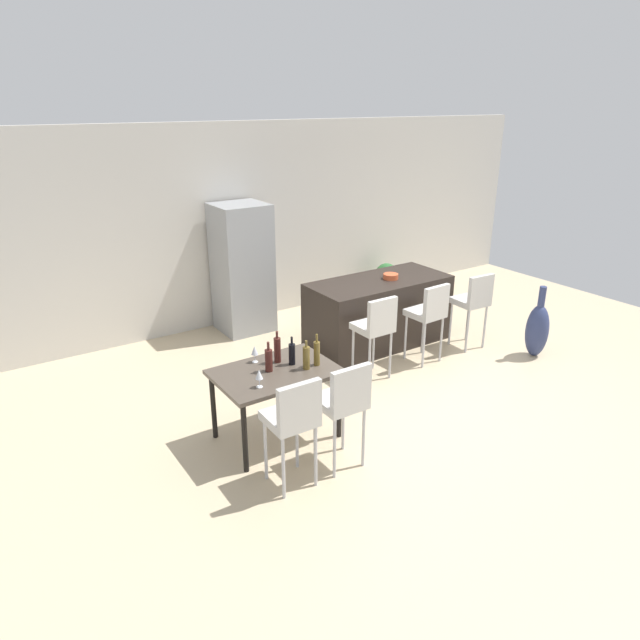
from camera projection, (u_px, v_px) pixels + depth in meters
name	position (u px, v px, depth m)	size (l,w,h in m)	color
ground_plane	(406.00, 385.00, 6.79)	(10.00, 10.00, 0.00)	#C6B28E
back_wall	(273.00, 221.00, 8.68)	(10.00, 0.12, 2.90)	beige
kitchen_island	(378.00, 312.00, 7.80)	(1.95, 0.87, 0.92)	black
bar_chair_left	(376.00, 325.00, 6.71)	(0.40, 0.40, 1.05)	beige
bar_chair_middle	(429.00, 311.00, 7.15)	(0.42, 0.42, 1.05)	beige
bar_chair_right	(474.00, 299.00, 7.57)	(0.42, 0.42, 1.05)	beige
dining_table	(275.00, 378.00, 5.52)	(1.16, 0.80, 0.74)	#4C4238
dining_chair_near	(293.00, 416.00, 4.78)	(0.41, 0.41, 1.05)	beige
dining_chair_far	(344.00, 399.00, 5.05)	(0.41, 0.41, 1.05)	beige
wine_bottle_far	(277.00, 350.00, 5.62)	(0.07, 0.07, 0.33)	#471E19
wine_bottle_left	(306.00, 357.00, 5.49)	(0.07, 0.07, 0.30)	brown
wine_bottle_near	(269.00, 360.00, 5.44)	(0.07, 0.07, 0.30)	#471E19
wine_bottle_right	(292.00, 354.00, 5.59)	(0.07, 0.07, 0.29)	black
wine_bottle_middle	(317.00, 353.00, 5.56)	(0.06, 0.06, 0.33)	brown
wine_glass_end	(259.00, 375.00, 5.14)	(0.07, 0.07, 0.17)	silver
wine_glass_corner	(255.00, 351.00, 5.63)	(0.07, 0.07, 0.17)	silver
refrigerator	(242.00, 269.00, 8.13)	(0.72, 0.68, 1.84)	#939699
fruit_bowl	(391.00, 276.00, 7.66)	(0.20, 0.20, 0.07)	#C6512D
floor_vase	(537.00, 330.00, 7.44)	(0.29, 0.29, 0.96)	navy
potted_plant	(386.00, 277.00, 9.73)	(0.38, 0.38, 0.58)	#38383D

